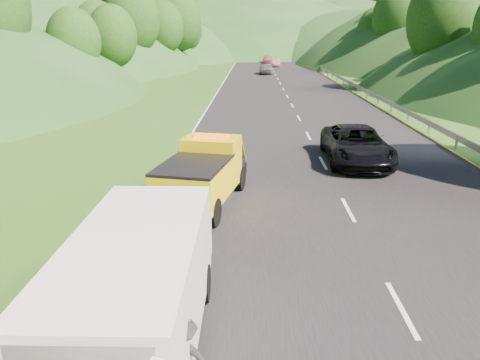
{
  "coord_description": "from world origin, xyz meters",
  "views": [
    {
      "loc": [
        -0.27,
        -10.94,
        5.74
      ],
      "look_at": [
        -0.65,
        3.18,
        1.3
      ],
      "focal_mm": 35.0,
      "sensor_mm": 36.0,
      "label": 1
    }
  ],
  "objects_px": {
    "woman": "(111,266)",
    "child": "(155,269)",
    "suitcase": "(82,262)",
    "tow_truck": "(204,173)",
    "passing_suv": "(355,162)",
    "white_van": "(139,285)"
  },
  "relations": [
    {
      "from": "woman",
      "to": "child",
      "type": "bearing_deg",
      "value": -103.03
    },
    {
      "from": "woman",
      "to": "suitcase",
      "type": "relative_size",
      "value": 3.17
    },
    {
      "from": "child",
      "to": "suitcase",
      "type": "xyz_separation_m",
      "value": [
        -1.76,
        -0.2,
        0.27
      ]
    },
    {
      "from": "suitcase",
      "to": "child",
      "type": "bearing_deg",
      "value": 6.54
    },
    {
      "from": "tow_truck",
      "to": "woman",
      "type": "xyz_separation_m",
      "value": [
        -1.95,
        -4.7,
        -1.12
      ]
    },
    {
      "from": "woman",
      "to": "tow_truck",
      "type": "bearing_deg",
      "value": -29.55
    },
    {
      "from": "woman",
      "to": "child",
      "type": "xyz_separation_m",
      "value": [
        1.15,
        -0.12,
        0.0
      ]
    },
    {
      "from": "passing_suv",
      "to": "tow_truck",
      "type": "bearing_deg",
      "value": -137.42
    },
    {
      "from": "woman",
      "to": "child",
      "type": "distance_m",
      "value": 1.16
    },
    {
      "from": "tow_truck",
      "to": "child",
      "type": "xyz_separation_m",
      "value": [
        -0.8,
        -4.82,
        -1.12
      ]
    },
    {
      "from": "child",
      "to": "passing_suv",
      "type": "bearing_deg",
      "value": 92.35
    },
    {
      "from": "tow_truck",
      "to": "suitcase",
      "type": "height_order",
      "value": "tow_truck"
    },
    {
      "from": "tow_truck",
      "to": "passing_suv",
      "type": "xyz_separation_m",
      "value": [
        6.47,
        5.7,
        -1.12
      ]
    },
    {
      "from": "woman",
      "to": "passing_suv",
      "type": "height_order",
      "value": "woman"
    },
    {
      "from": "child",
      "to": "passing_suv",
      "type": "distance_m",
      "value": 12.78
    },
    {
      "from": "tow_truck",
      "to": "passing_suv",
      "type": "bearing_deg",
      "value": 52.66
    },
    {
      "from": "tow_truck",
      "to": "child",
      "type": "bearing_deg",
      "value": -88.08
    },
    {
      "from": "tow_truck",
      "to": "child",
      "type": "distance_m",
      "value": 5.01
    },
    {
      "from": "tow_truck",
      "to": "suitcase",
      "type": "relative_size",
      "value": 10.48
    },
    {
      "from": "white_van",
      "to": "passing_suv",
      "type": "xyz_separation_m",
      "value": [
        6.82,
        13.69,
        -1.37
      ]
    },
    {
      "from": "white_van",
      "to": "child",
      "type": "distance_m",
      "value": 3.48
    },
    {
      "from": "tow_truck",
      "to": "passing_suv",
      "type": "distance_m",
      "value": 8.69
    }
  ]
}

